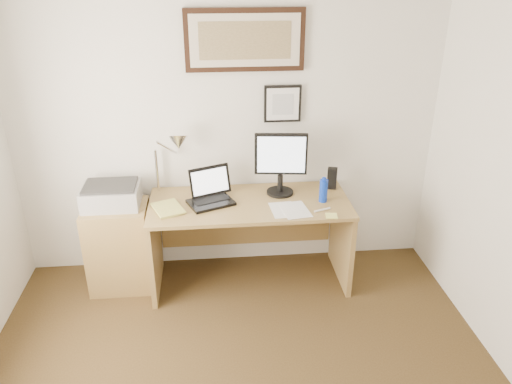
{
  "coord_description": "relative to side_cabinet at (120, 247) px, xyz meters",
  "views": [
    {
      "loc": [
        -0.14,
        -1.93,
        2.52
      ],
      "look_at": [
        0.18,
        1.43,
        0.93
      ],
      "focal_mm": 35.0,
      "sensor_mm": 36.0,
      "label": 1
    }
  ],
  "objects": [
    {
      "name": "side_cabinet",
      "position": [
        0.0,
        0.0,
        0.0
      ],
      "size": [
        0.5,
        0.4,
        0.73
      ],
      "primitive_type": "cube",
      "color": "olive",
      "rests_on": "floor"
    },
    {
      "name": "wall_back",
      "position": [
        0.92,
        0.32,
        0.89
      ],
      "size": [
        3.5,
        0.02,
        2.5
      ],
      "primitive_type": "cube",
      "color": "white",
      "rests_on": "ground"
    },
    {
      "name": "sticky_pad",
      "position": [
        1.66,
        -0.36,
        0.39
      ],
      "size": [
        0.1,
        0.1,
        0.01
      ],
      "primitive_type": "cube",
      "rotation": [
        0.0,
        0.0,
        -0.13
      ],
      "color": "#F4F775",
      "rests_on": "desk"
    },
    {
      "name": "lcd_monitor",
      "position": [
        1.33,
        0.08,
        0.68
      ],
      "size": [
        0.42,
        0.22,
        0.52
      ],
      "color": "black",
      "rests_on": "desk"
    },
    {
      "name": "printer",
      "position": [
        -0.02,
        0.04,
        0.45
      ],
      "size": [
        0.44,
        0.34,
        0.18
      ],
      "color": "#A0A0A2",
      "rests_on": "side_cabinet"
    },
    {
      "name": "picture_small",
      "position": [
        1.37,
        0.29,
        1.09
      ],
      "size": [
        0.3,
        0.03,
        0.3
      ],
      "color": "black",
      "rests_on": "wall_back"
    },
    {
      "name": "laptop",
      "position": [
        0.76,
        -0.01,
        0.44
      ],
      "size": [
        0.41,
        0.41,
        0.26
      ],
      "color": "black",
      "rests_on": "desk"
    },
    {
      "name": "bottle_cap",
      "position": [
        1.66,
        -0.09,
        0.58
      ],
      "size": [
        0.03,
        0.03,
        0.02
      ],
      "primitive_type": "cylinder",
      "color": "#0E32B8",
      "rests_on": "water_bottle"
    },
    {
      "name": "marker_pen",
      "position": [
        1.62,
        -0.26,
        0.39
      ],
      "size": [
        0.14,
        0.06,
        0.02
      ],
      "primitive_type": "cylinder",
      "rotation": [
        0.0,
        1.57,
        0.35
      ],
      "color": "white",
      "rests_on": "desk"
    },
    {
      "name": "paper_sheet_a",
      "position": [
        1.32,
        -0.21,
        0.39
      ],
      "size": [
        0.21,
        0.28,
        0.0
      ],
      "primitive_type": "cube",
      "rotation": [
        0.0,
        0.0,
        0.08
      ],
      "color": "silver",
      "rests_on": "desk"
    },
    {
      "name": "paper_sheet_b",
      "position": [
        1.41,
        -0.23,
        0.39
      ],
      "size": [
        0.24,
        0.31,
        0.0
      ],
      "primitive_type": "cube",
      "rotation": [
        0.0,
        0.0,
        0.15
      ],
      "color": "silver",
      "rests_on": "desk"
    },
    {
      "name": "speaker",
      "position": [
        1.78,
        0.15,
        0.47
      ],
      "size": [
        0.1,
        0.09,
        0.18
      ],
      "primitive_type": "cube",
      "rotation": [
        0.0,
        0.0,
        -0.28
      ],
      "color": "black",
      "rests_on": "desk"
    },
    {
      "name": "book",
      "position": [
        0.34,
        -0.17,
        0.4
      ],
      "size": [
        0.29,
        0.33,
        0.02
      ],
      "primitive_type": "imported",
      "rotation": [
        0.0,
        0.0,
        0.39
      ],
      "color": "#C4C35C",
      "rests_on": "desk"
    },
    {
      "name": "water_bottle",
      "position": [
        1.66,
        -0.09,
        0.48
      ],
      "size": [
        0.07,
        0.07,
        0.19
      ],
      "primitive_type": "cylinder",
      "color": "#0E32B8",
      "rests_on": "desk"
    },
    {
      "name": "desk",
      "position": [
        1.07,
        0.04,
        0.15
      ],
      "size": [
        1.6,
        0.7,
        0.75
      ],
      "color": "olive",
      "rests_on": "floor"
    },
    {
      "name": "picture_large",
      "position": [
        1.07,
        0.29,
        1.59
      ],
      "size": [
        0.92,
        0.04,
        0.47
      ],
      "color": "black",
      "rests_on": "wall_back"
    },
    {
      "name": "desk_lamp",
      "position": [
        0.51,
        0.13,
        0.82
      ],
      "size": [
        0.29,
        0.27,
        0.53
      ],
      "color": "silver",
      "rests_on": "desk"
    }
  ]
}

